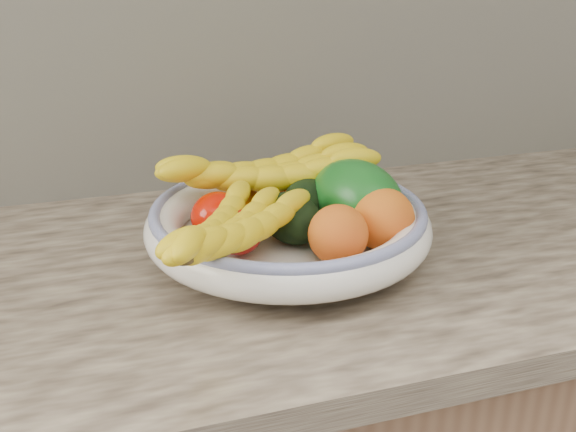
# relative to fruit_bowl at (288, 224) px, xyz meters

# --- Properties ---
(fruit_bowl) EXTENTS (0.39, 0.39, 0.08)m
(fruit_bowl) POSITION_rel_fruit_bowl_xyz_m (0.00, 0.00, 0.00)
(fruit_bowl) COLOR white
(fruit_bowl) RESTS_ON kitchen_counter
(clementine_back_left) EXTENTS (0.06, 0.06, 0.05)m
(clementine_back_left) POSITION_rel_fruit_bowl_xyz_m (-0.04, 0.10, 0.01)
(clementine_back_left) COLOR orange
(clementine_back_left) RESTS_ON fruit_bowl
(clementine_back_right) EXTENTS (0.07, 0.07, 0.05)m
(clementine_back_right) POSITION_rel_fruit_bowl_xyz_m (0.04, 0.09, 0.01)
(clementine_back_right) COLOR #FC5F05
(clementine_back_right) RESTS_ON fruit_bowl
(tomato_left) EXTENTS (0.08, 0.08, 0.07)m
(tomato_left) POSITION_rel_fruit_bowl_xyz_m (-0.09, 0.02, 0.01)
(tomato_left) COLOR #C00F00
(tomato_left) RESTS_ON fruit_bowl
(tomato_near_left) EXTENTS (0.09, 0.09, 0.06)m
(tomato_near_left) POSITION_rel_fruit_bowl_xyz_m (-0.08, -0.04, 0.01)
(tomato_near_left) COLOR #A50B08
(tomato_near_left) RESTS_ON fruit_bowl
(avocado_center) EXTENTS (0.10, 0.12, 0.07)m
(avocado_center) POSITION_rel_fruit_bowl_xyz_m (-0.00, -0.02, 0.02)
(avocado_center) COLOR black
(avocado_center) RESTS_ON fruit_bowl
(avocado_right) EXTENTS (0.11, 0.11, 0.06)m
(avocado_right) POSITION_rel_fruit_bowl_xyz_m (0.04, 0.04, 0.02)
(avocado_right) COLOR black
(avocado_right) RESTS_ON fruit_bowl
(green_mango) EXTENTS (0.17, 0.19, 0.13)m
(green_mango) POSITION_rel_fruit_bowl_xyz_m (0.10, -0.01, 0.03)
(green_mango) COLOR #0F5014
(green_mango) RESTS_ON fruit_bowl
(peach_front) EXTENTS (0.08, 0.08, 0.08)m
(peach_front) POSITION_rel_fruit_bowl_xyz_m (0.04, -0.09, 0.02)
(peach_front) COLOR orange
(peach_front) RESTS_ON fruit_bowl
(peach_right) EXTENTS (0.09, 0.09, 0.08)m
(peach_right) POSITION_rel_fruit_bowl_xyz_m (0.11, -0.07, 0.02)
(peach_right) COLOR orange
(peach_right) RESTS_ON fruit_bowl
(banana_bunch_back) EXTENTS (0.34, 0.13, 0.10)m
(banana_bunch_back) POSITION_rel_fruit_bowl_xyz_m (-0.01, 0.08, 0.04)
(banana_bunch_back) COLOR yellow
(banana_bunch_back) RESTS_ON fruit_bowl
(banana_bunch_front) EXTENTS (0.27, 0.29, 0.08)m
(banana_bunch_front) POSITION_rel_fruit_bowl_xyz_m (-0.10, -0.09, 0.03)
(banana_bunch_front) COLOR yellow
(banana_bunch_front) RESTS_ON fruit_bowl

